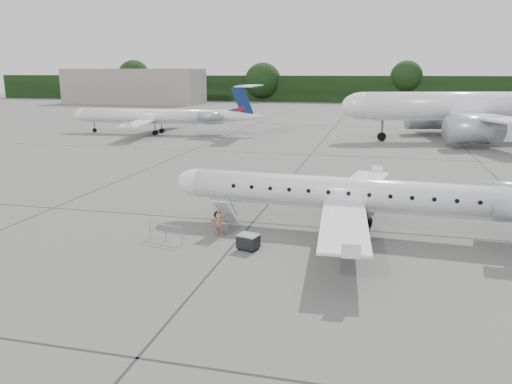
% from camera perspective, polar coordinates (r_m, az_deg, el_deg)
% --- Properties ---
extents(ground, '(320.00, 320.00, 0.00)m').
position_cam_1_polar(ground, '(28.52, 11.96, -5.84)').
color(ground, '#585856').
rests_on(ground, ground).
extents(treeline, '(260.00, 4.00, 8.00)m').
position_cam_1_polar(treeline, '(157.02, 13.86, 11.31)').
color(treeline, black).
rests_on(treeline, ground).
extents(terminal_building, '(40.00, 14.00, 10.00)m').
position_cam_1_polar(terminal_building, '(154.10, -13.75, 11.66)').
color(terminal_building, gray).
rests_on(terminal_building, ground).
extents(main_regional_jet, '(26.15, 19.44, 6.48)m').
position_cam_1_polar(main_regional_jet, '(29.86, 11.03, 1.55)').
color(main_regional_jet, silver).
rests_on(main_regional_jet, ground).
extents(airstair, '(0.95, 2.12, 2.03)m').
position_cam_1_polar(airstair, '(30.08, -3.46, -2.50)').
color(airstair, silver).
rests_on(airstair, ground).
extents(passenger, '(0.70, 0.55, 1.68)m').
position_cam_1_polar(passenger, '(29.06, -4.25, -3.46)').
color(passenger, '#8D624D').
rests_on(passenger, ground).
extents(safety_railing, '(2.16, 0.59, 1.00)m').
position_cam_1_polar(safety_railing, '(28.54, -10.28, -4.69)').
color(safety_railing, gray).
rests_on(safety_railing, ground).
extents(baggage_cart, '(1.23, 1.10, 0.91)m').
position_cam_1_polar(baggage_cart, '(26.93, -0.89, -5.69)').
color(baggage_cart, black).
rests_on(baggage_cart, ground).
extents(bg_narrowbody, '(42.70, 35.53, 13.25)m').
position_cam_1_polar(bg_narrowbody, '(74.69, 23.19, 10.47)').
color(bg_narrowbody, silver).
rests_on(bg_narrowbody, ground).
extents(bg_regional_left, '(29.61, 22.03, 7.50)m').
position_cam_1_polar(bg_regional_left, '(78.41, -11.90, 9.26)').
color(bg_regional_left, silver).
rests_on(bg_regional_left, ground).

